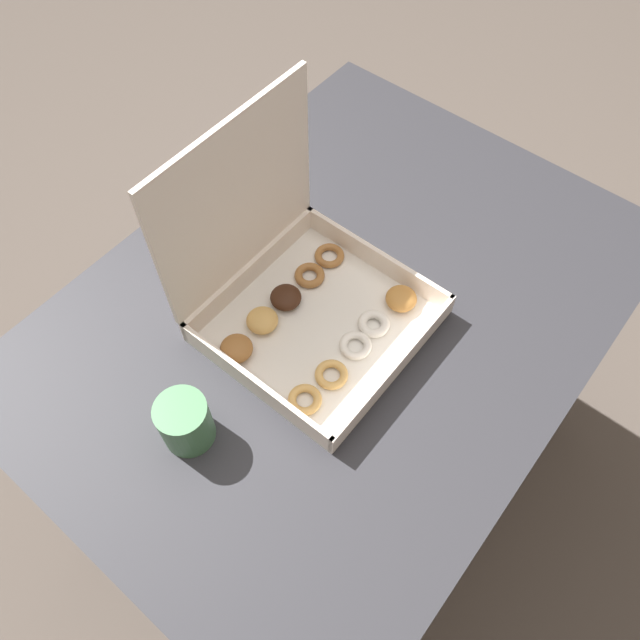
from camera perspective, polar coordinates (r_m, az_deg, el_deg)
The scene contains 4 objects.
ground_plane at distance 1.67m, azimuth 1.11°, elevation -12.35°, with size 8.00×8.00×0.00m, color #564C44.
dining_table at distance 1.12m, azimuth 1.62°, elevation -1.78°, with size 1.04×0.76×0.72m.
donut_box at distance 0.96m, azimuth -2.44°, elevation 3.19°, with size 0.31×0.31×0.33m.
coffee_mug at distance 0.90m, azimuth -12.25°, elevation -9.07°, with size 0.07×0.07×0.09m.
Camera 1 is at (-0.46, -0.33, 1.57)m, focal length 35.00 mm.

